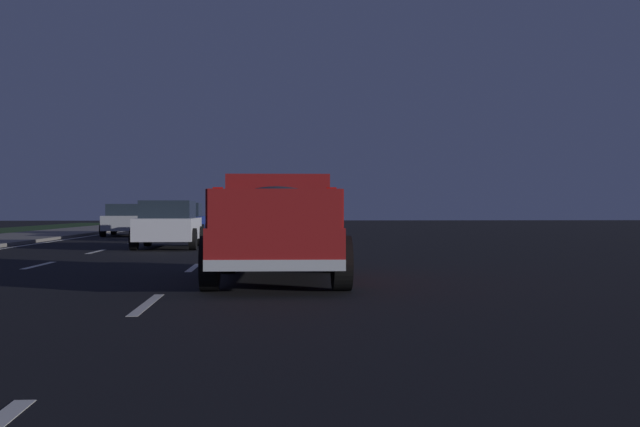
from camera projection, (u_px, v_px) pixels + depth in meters
ground at (170, 246)px, 27.33m from camera, size 144.00×144.00×0.00m
lane_markings at (98, 243)px, 30.18m from camera, size 108.00×7.04×0.01m
pickup_truck at (278, 224)px, 13.86m from camera, size 5.48×2.39×1.87m
sedan_blue at (182, 221)px, 33.11m from camera, size 4.44×2.08×1.54m
sedan_silver at (127, 220)px, 38.57m from camera, size 4.43×2.07×1.54m
sedan_white at (169, 224)px, 25.86m from camera, size 4.41×2.04×1.54m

